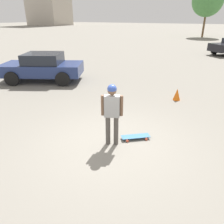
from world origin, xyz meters
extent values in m
plane|color=gray|center=(0.00, 0.00, 0.00)|extent=(220.00, 220.00, 0.00)
cylinder|color=#4C4742|center=(-0.10, -0.05, 0.41)|extent=(0.12, 0.12, 0.81)
cylinder|color=#4C4742|center=(0.10, 0.05, 0.41)|extent=(0.12, 0.12, 0.81)
cube|color=#999999|center=(0.00, 0.00, 1.09)|extent=(0.44, 0.35, 0.56)
cylinder|color=brown|center=(-0.21, -0.10, 1.11)|extent=(0.08, 0.08, 0.53)
cylinder|color=brown|center=(0.21, 0.10, 1.11)|extent=(0.08, 0.08, 0.53)
sphere|color=brown|center=(0.00, 0.00, 1.50)|extent=(0.22, 0.22, 0.22)
sphere|color=#2D4799|center=(0.00, 0.00, 1.54)|extent=(0.23, 0.23, 0.23)
cube|color=#336693|center=(0.45, 0.55, 0.08)|extent=(0.76, 0.69, 0.01)
cylinder|color=#D14C33|center=(0.33, 0.27, 0.04)|extent=(0.08, 0.07, 0.07)
cylinder|color=#D14C33|center=(0.16, 0.47, 0.04)|extent=(0.08, 0.07, 0.07)
cylinder|color=#D14C33|center=(0.75, 0.62, 0.04)|extent=(0.08, 0.07, 0.07)
cylinder|color=#D14C33|center=(0.58, 0.82, 0.04)|extent=(0.08, 0.07, 0.07)
cube|color=navy|center=(-6.25, 3.69, 0.64)|extent=(4.45, 3.53, 0.58)
cube|color=#1E232D|center=(-6.16, 3.74, 1.19)|extent=(2.39, 2.33, 0.51)
cylinder|color=black|center=(-6.93, 2.28, 0.35)|extent=(0.72, 0.50, 0.71)
cylinder|color=black|center=(-7.79, 3.93, 0.35)|extent=(0.72, 0.50, 0.71)
cylinder|color=black|center=(-4.70, 3.45, 0.35)|extent=(0.72, 0.50, 0.71)
cylinder|color=black|center=(-5.57, 5.10, 0.35)|extent=(0.72, 0.50, 0.71)
cylinder|color=black|center=(0.62, 17.85, 0.35)|extent=(0.63, 0.65, 0.71)
cylinder|color=brown|center=(-3.21, 36.36, 1.87)|extent=(0.32, 0.32, 3.75)
sphere|color=#478442|center=(-3.21, 36.36, 5.42)|extent=(4.78, 4.78, 4.78)
cone|color=orange|center=(0.66, 4.24, 0.24)|extent=(0.30, 0.30, 0.48)
camera|label=1|loc=(2.48, -4.41, 3.16)|focal=35.00mm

